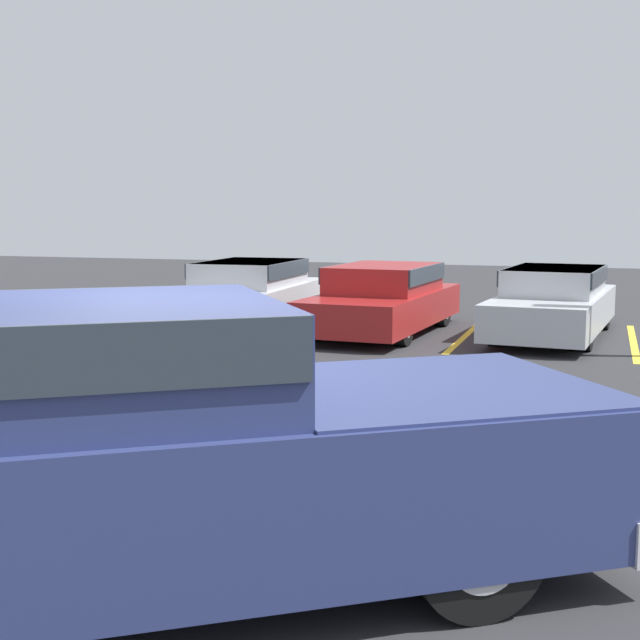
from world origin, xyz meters
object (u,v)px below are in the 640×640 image
parked_sedan_c (554,300)px  parked_sedan_a (249,291)px  wheel_stop_curb (392,311)px  pickup_truck (154,449)px  parked_sedan_b (383,297)px

parked_sedan_c → parked_sedan_a: bearing=-83.1°
parked_sedan_c → wheel_stop_curb: 4.36m
pickup_truck → parked_sedan_c: pickup_truck is taller
pickup_truck → wheel_stop_curb: 14.33m
parked_sedan_a → parked_sedan_b: bearing=82.3°
parked_sedan_c → wheel_stop_curb: bearing=-119.4°
parked_sedan_a → pickup_truck: bearing=18.5°
parked_sedan_a → parked_sedan_b: (2.79, -0.32, 0.00)m
pickup_truck → wheel_stop_curb: pickup_truck is taller
parked_sedan_a → wheel_stop_curb: bearing=137.8°
wheel_stop_curb → parked_sedan_c: bearing=-35.0°
pickup_truck → parked_sedan_a: 12.29m
parked_sedan_b → wheel_stop_curb: bearing=-165.8°
pickup_truck → wheel_stop_curb: bearing=62.9°
parked_sedan_a → wheel_stop_curb: parked_sedan_a is taller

